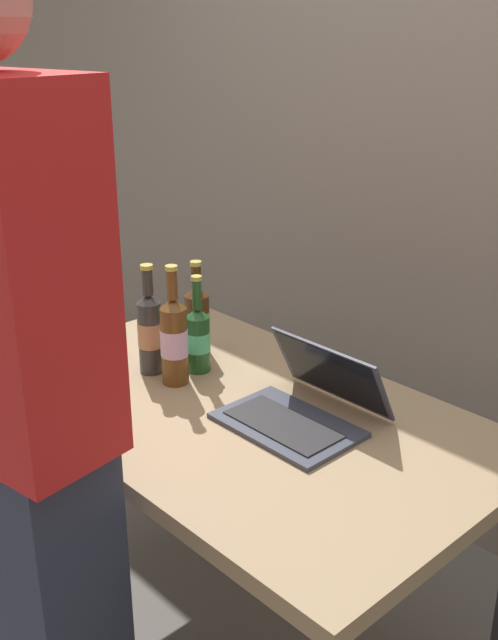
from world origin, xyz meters
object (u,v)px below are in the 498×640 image
(beer_bottle_dark, at_px, (174,339))
(beer_bottle_green, at_px, (150,331))
(beer_bottle_brown, at_px, (198,338))
(beer_bottle_amber, at_px, (197,319))
(person_figure, at_px, (20,427))
(laptop, at_px, (303,405))

(beer_bottle_dark, bearing_deg, beer_bottle_green, -175.81)
(beer_bottle_brown, relative_size, beer_bottle_dark, 0.84)
(beer_bottle_amber, bearing_deg, beer_bottle_dark, -57.21)
(beer_bottle_dark, xyz_separation_m, person_figure, (0.25, -0.57, 0.06))
(beer_bottle_brown, xyz_separation_m, beer_bottle_dark, (0.02, -0.09, 0.03))
(beer_bottle_green, bearing_deg, beer_bottle_dark, 4.19)
(laptop, height_order, beer_bottle_green, beer_bottle_green)
(laptop, bearing_deg, person_figure, -100.96)
(beer_bottle_amber, height_order, person_figure, person_figure)
(laptop, height_order, beer_bottle_brown, beer_bottle_brown)
(beer_bottle_amber, xyz_separation_m, person_figure, (0.36, -0.74, 0.07))
(person_figure, bearing_deg, beer_bottle_dark, 113.96)
(beer_bottle_amber, distance_m, person_figure, 0.82)
(beer_bottle_green, height_order, beer_bottle_dark, beer_bottle_dark)
(laptop, xyz_separation_m, beer_bottle_amber, (-0.49, 0.07, 0.07))
(laptop, xyz_separation_m, beer_bottle_brown, (-0.40, -0.01, 0.06))
(beer_bottle_brown, distance_m, beer_bottle_green, 0.13)
(beer_bottle_green, bearing_deg, beer_bottle_brown, 50.19)
(beer_bottle_brown, distance_m, beer_bottle_amber, 0.12)
(beer_bottle_brown, distance_m, person_figure, 0.72)
(beer_bottle_green, relative_size, person_figure, 0.17)
(beer_bottle_amber, relative_size, beer_bottle_green, 0.91)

